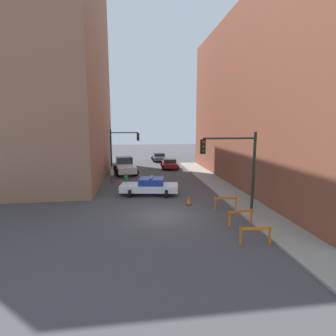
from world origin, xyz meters
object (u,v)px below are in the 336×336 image
at_px(barrier_back, 226,201).
at_px(traffic_cone, 189,200).
at_px(traffic_light_near, 237,160).
at_px(traffic_light_far, 120,145).
at_px(barrier_front, 255,233).
at_px(parked_car_mid, 159,157).
at_px(police_car, 150,186).
at_px(pedestrian_crossing, 126,181).
at_px(white_truck, 125,166).
at_px(barrier_mid, 241,215).
at_px(parked_car_near, 170,163).
at_px(pedestrian_corner, 112,175).

distance_m(barrier_back, traffic_cone, 2.69).
distance_m(traffic_light_near, traffic_light_far, 17.69).
bearing_deg(barrier_front, parked_car_mid, 93.40).
distance_m(traffic_light_far, barrier_back, 17.05).
bearing_deg(police_car, pedestrian_crossing, 58.76).
relative_size(traffic_light_far, white_truck, 0.93).
bearing_deg(traffic_light_far, barrier_mid, -66.84).
bearing_deg(barrier_front, traffic_cone, 105.39).
bearing_deg(traffic_light_near, traffic_light_far, 117.01).
bearing_deg(traffic_light_far, police_car, -74.89).
height_order(barrier_mid, traffic_cone, barrier_mid).
bearing_deg(barrier_mid, police_car, 123.07).
bearing_deg(barrier_back, traffic_light_far, 117.18).
height_order(parked_car_near, traffic_cone, parked_car_near).
xyz_separation_m(traffic_light_near, police_car, (-5.22, 5.36, -2.81)).
relative_size(white_truck, pedestrian_corner, 3.38).
relative_size(traffic_light_far, barrier_mid, 3.27).
height_order(traffic_light_far, white_truck, traffic_light_far).
xyz_separation_m(barrier_front, barrier_mid, (0.30, 2.48, 0.00)).
bearing_deg(parked_car_mid, parked_car_near, -85.51).
relative_size(barrier_mid, traffic_cone, 2.42).
distance_m(white_truck, pedestrian_corner, 5.30).
height_order(police_car, pedestrian_corner, pedestrian_corner).
bearing_deg(barrier_front, white_truck, 108.97).
bearing_deg(barrier_front, barrier_mid, 83.08).
xyz_separation_m(police_car, barrier_mid, (4.79, -7.35, -0.11)).
relative_size(pedestrian_corner, barrier_front, 1.04).
xyz_separation_m(police_car, parked_car_near, (3.42, 12.83, -0.05)).
bearing_deg(parked_car_mid, white_truck, -117.73).
relative_size(police_car, traffic_cone, 7.53).
height_order(white_truck, parked_car_mid, white_truck).
bearing_deg(traffic_light_far, barrier_back, -62.82).
bearing_deg(police_car, parked_car_mid, 1.59).
bearing_deg(police_car, barrier_mid, -137.58).
height_order(pedestrian_crossing, traffic_cone, pedestrian_crossing).
height_order(traffic_light_far, traffic_cone, traffic_light_far).
bearing_deg(police_car, pedestrian_corner, 45.28).
height_order(traffic_light_near, barrier_mid, traffic_light_near).
bearing_deg(traffic_cone, parked_car_mid, 89.80).
bearing_deg(traffic_light_near, parked_car_mid, 95.66).
bearing_deg(parked_car_near, pedestrian_crossing, -112.91).
distance_m(traffic_light_far, police_car, 11.10).
bearing_deg(barrier_mid, white_truck, 112.32).
bearing_deg(white_truck, traffic_cone, -76.68).
xyz_separation_m(white_truck, parked_car_near, (5.72, 2.91, -0.23)).
bearing_deg(traffic_cone, pedestrian_corner, 127.75).
bearing_deg(police_car, traffic_light_near, -126.38).
xyz_separation_m(barrier_front, barrier_back, (0.39, 5.27, 0.00)).
distance_m(pedestrian_crossing, traffic_cone, 6.66).
distance_m(pedestrian_crossing, barrier_mid, 11.28).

